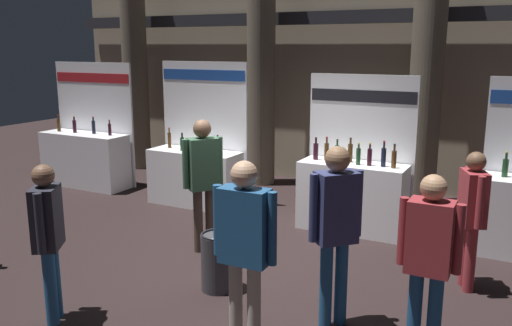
{
  "coord_description": "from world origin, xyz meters",
  "views": [
    {
      "loc": [
        3.26,
        -5.92,
        2.72
      ],
      "look_at": [
        -0.08,
        0.46,
        1.14
      ],
      "focal_mm": 37.76,
      "sensor_mm": 36.0,
      "label": 1
    }
  ],
  "objects_px": {
    "exhibitor_booth_2": "(353,190)",
    "visitor_7": "(203,173)",
    "trash_bin": "(218,261)",
    "visitor_4": "(472,209)",
    "exhibitor_booth_1": "(196,171)",
    "exhibitor_booth_0": "(86,154)",
    "visitor_3": "(429,251)",
    "visitor_6": "(48,231)",
    "visitor_8": "(336,220)",
    "visitor_0": "(244,240)"
  },
  "relations": [
    {
      "from": "exhibitor_booth_2",
      "to": "visitor_7",
      "type": "relative_size",
      "value": 1.29
    },
    {
      "from": "trash_bin",
      "to": "visitor_4",
      "type": "distance_m",
      "value": 2.9
    },
    {
      "from": "exhibitor_booth_1",
      "to": "trash_bin",
      "type": "bearing_deg",
      "value": -52.28
    },
    {
      "from": "exhibitor_booth_2",
      "to": "exhibitor_booth_0",
      "type": "bearing_deg",
      "value": 178.88
    },
    {
      "from": "exhibitor_booth_2",
      "to": "visitor_3",
      "type": "bearing_deg",
      "value": -61.85
    },
    {
      "from": "trash_bin",
      "to": "visitor_6",
      "type": "relative_size",
      "value": 0.42
    },
    {
      "from": "exhibitor_booth_2",
      "to": "visitor_6",
      "type": "relative_size",
      "value": 1.43
    },
    {
      "from": "exhibitor_booth_1",
      "to": "visitor_8",
      "type": "xyz_separation_m",
      "value": [
        3.54,
        -2.89,
        0.5
      ]
    },
    {
      "from": "exhibitor_booth_0",
      "to": "visitor_0",
      "type": "height_order",
      "value": "exhibitor_booth_0"
    },
    {
      "from": "exhibitor_booth_0",
      "to": "visitor_7",
      "type": "bearing_deg",
      "value": -25.21
    },
    {
      "from": "exhibitor_booth_1",
      "to": "visitor_7",
      "type": "xyz_separation_m",
      "value": [
        1.33,
        -1.8,
        0.48
      ]
    },
    {
      "from": "visitor_4",
      "to": "exhibitor_booth_2",
      "type": "bearing_deg",
      "value": 30.35
    },
    {
      "from": "exhibitor_booth_2",
      "to": "visitor_7",
      "type": "xyz_separation_m",
      "value": [
        -1.5,
        -1.76,
        0.47
      ]
    },
    {
      "from": "visitor_0",
      "to": "visitor_4",
      "type": "distance_m",
      "value": 2.83
    },
    {
      "from": "exhibitor_booth_2",
      "to": "trash_bin",
      "type": "bearing_deg",
      "value": -104.87
    },
    {
      "from": "visitor_4",
      "to": "visitor_8",
      "type": "bearing_deg",
      "value": 121.94
    },
    {
      "from": "exhibitor_booth_0",
      "to": "visitor_3",
      "type": "height_order",
      "value": "exhibitor_booth_0"
    },
    {
      "from": "exhibitor_booth_1",
      "to": "visitor_0",
      "type": "bearing_deg",
      "value": -51.03
    },
    {
      "from": "exhibitor_booth_2",
      "to": "visitor_8",
      "type": "bearing_deg",
      "value": -75.96
    },
    {
      "from": "trash_bin",
      "to": "exhibitor_booth_1",
      "type": "bearing_deg",
      "value": 127.72
    },
    {
      "from": "visitor_3",
      "to": "visitor_6",
      "type": "xyz_separation_m",
      "value": [
        -3.41,
        -1.05,
        -0.05
      ]
    },
    {
      "from": "trash_bin",
      "to": "visitor_8",
      "type": "relative_size",
      "value": 0.37
    },
    {
      "from": "visitor_4",
      "to": "visitor_7",
      "type": "bearing_deg",
      "value": 74.58
    },
    {
      "from": "visitor_0",
      "to": "visitor_3",
      "type": "distance_m",
      "value": 1.58
    },
    {
      "from": "exhibitor_booth_1",
      "to": "visitor_7",
      "type": "distance_m",
      "value": 2.29
    },
    {
      "from": "visitor_7",
      "to": "visitor_6",
      "type": "bearing_deg",
      "value": 29.94
    },
    {
      "from": "exhibitor_booth_1",
      "to": "visitor_3",
      "type": "relative_size",
      "value": 1.47
    },
    {
      "from": "trash_bin",
      "to": "visitor_0",
      "type": "height_order",
      "value": "visitor_0"
    },
    {
      "from": "visitor_7",
      "to": "exhibitor_booth_2",
      "type": "bearing_deg",
      "value": 176.82
    },
    {
      "from": "visitor_4",
      "to": "visitor_7",
      "type": "relative_size",
      "value": 0.89
    },
    {
      "from": "trash_bin",
      "to": "visitor_8",
      "type": "height_order",
      "value": "visitor_8"
    },
    {
      "from": "visitor_3",
      "to": "exhibitor_booth_2",
      "type": "bearing_deg",
      "value": -62.07
    },
    {
      "from": "visitor_3",
      "to": "visitor_6",
      "type": "bearing_deg",
      "value": 16.94
    },
    {
      "from": "visitor_4",
      "to": "visitor_8",
      "type": "height_order",
      "value": "visitor_8"
    },
    {
      "from": "exhibitor_booth_1",
      "to": "visitor_4",
      "type": "relative_size",
      "value": 1.54
    },
    {
      "from": "exhibitor_booth_2",
      "to": "trash_bin",
      "type": "height_order",
      "value": "exhibitor_booth_2"
    },
    {
      "from": "visitor_0",
      "to": "visitor_6",
      "type": "relative_size",
      "value": 1.1
    },
    {
      "from": "visitor_3",
      "to": "visitor_4",
      "type": "height_order",
      "value": "visitor_3"
    },
    {
      "from": "exhibitor_booth_0",
      "to": "trash_bin",
      "type": "relative_size",
      "value": 3.58
    },
    {
      "from": "exhibitor_booth_1",
      "to": "visitor_8",
      "type": "bearing_deg",
      "value": -39.2
    },
    {
      "from": "visitor_3",
      "to": "visitor_4",
      "type": "bearing_deg",
      "value": -96.05
    },
    {
      "from": "trash_bin",
      "to": "visitor_8",
      "type": "xyz_separation_m",
      "value": [
        1.43,
        -0.15,
        0.76
      ]
    },
    {
      "from": "visitor_6",
      "to": "visitor_8",
      "type": "bearing_deg",
      "value": -97.65
    },
    {
      "from": "trash_bin",
      "to": "visitor_0",
      "type": "xyz_separation_m",
      "value": [
        0.88,
        -0.97,
        0.73
      ]
    },
    {
      "from": "visitor_0",
      "to": "visitor_4",
      "type": "xyz_separation_m",
      "value": [
        1.61,
        2.32,
        -0.12
      ]
    },
    {
      "from": "visitor_6",
      "to": "visitor_0",
      "type": "bearing_deg",
      "value": -112.09
    },
    {
      "from": "trash_bin",
      "to": "visitor_7",
      "type": "relative_size",
      "value": 0.38
    },
    {
      "from": "visitor_3",
      "to": "visitor_4",
      "type": "relative_size",
      "value": 1.05
    },
    {
      "from": "trash_bin",
      "to": "exhibitor_booth_2",
      "type": "bearing_deg",
      "value": 75.13
    },
    {
      "from": "exhibitor_booth_0",
      "to": "exhibitor_booth_1",
      "type": "height_order",
      "value": "exhibitor_booth_1"
    }
  ]
}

